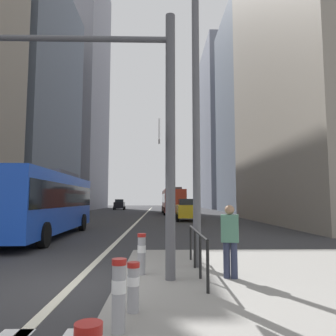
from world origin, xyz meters
The scene contains 18 objects.
ground_plane centered at (0.00, 20.00, 0.00)m, with size 160.00×160.00×0.00m, color #303033.
lane_centre_line centered at (0.00, 30.00, 0.01)m, with size 0.20×80.00×0.01m, color beige.
office_tower_left_mid centered at (-16.00, 34.81, 15.43)m, with size 10.27×19.74×30.86m, color slate.
office_tower_left_far centered at (-16.00, 59.73, 25.57)m, with size 11.14×20.56×51.13m, color gray.
office_tower_right_mid centered at (17.00, 40.80, 15.48)m, with size 10.27×16.66×30.95m, color slate.
office_tower_right_far centered at (17.00, 65.96, 18.08)m, with size 10.31×22.84×36.16m, color slate.
city_bus_blue_oncoming centered at (-3.90, 9.08, 1.84)m, with size 2.90×11.01×3.40m.
city_bus_red_receding centered at (3.63, 35.27, 1.84)m, with size 2.87×11.21×3.40m.
car_oncoming_mid centered at (-5.65, 53.66, 0.99)m, with size 2.18×4.35×1.94m.
car_receding_near centered at (3.44, 50.92, 0.99)m, with size 2.06×4.57×1.94m.
car_receding_far centered at (4.32, 21.62, 0.99)m, with size 2.06×4.06×1.94m.
traffic_signal_gantry centered at (0.11, -0.19, 4.11)m, with size 6.09×0.65×6.00m.
street_lamp_post centered at (2.88, 1.17, 5.28)m, with size 5.50×0.32×8.00m.
bollard_left centered at (1.37, -2.92, 0.67)m, with size 0.20×0.20×0.94m.
bollard_right centered at (1.50, -2.17, 0.57)m, with size 0.20×0.20×0.75m.
bollard_back centered at (1.49, 0.34, 0.67)m, with size 0.20×0.20×0.93m.
pedestrian_railing centered at (2.80, 0.47, 0.85)m, with size 0.06×3.39×0.98m.
pedestrian_waiting centered at (3.47, -0.07, 1.03)m, with size 0.43×0.33×1.60m.
Camera 1 is at (1.91, -7.31, 1.87)m, focal length 34.52 mm.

